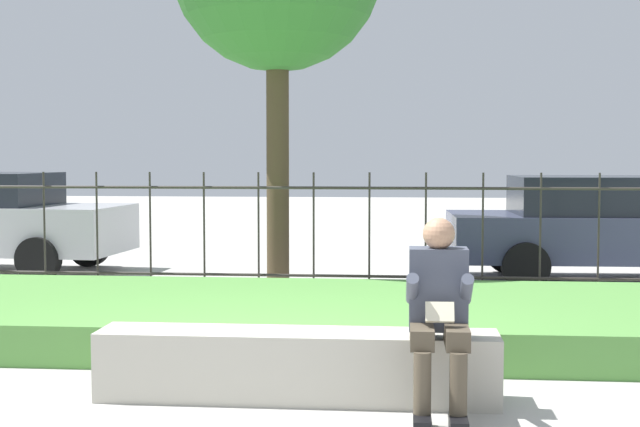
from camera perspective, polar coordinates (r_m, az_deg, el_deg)
ground_plane at (r=6.31m, az=-4.19°, el=-11.72°), size 60.00×60.00×0.00m
stone_bench at (r=6.22m, az=-1.48°, el=-9.92°), size 2.75×0.46×0.48m
person_seated_reader at (r=5.82m, az=7.61°, el=-5.98°), size 0.42×0.73×1.27m
grass_berm at (r=8.36m, az=-1.75°, el=-6.68°), size 10.32×2.93×0.34m
iron_fence at (r=10.23m, az=-0.41°, el=-1.31°), size 8.32×0.03×1.49m
car_parked_right at (r=12.51m, az=18.62°, el=-0.77°), size 4.62×1.97×1.41m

